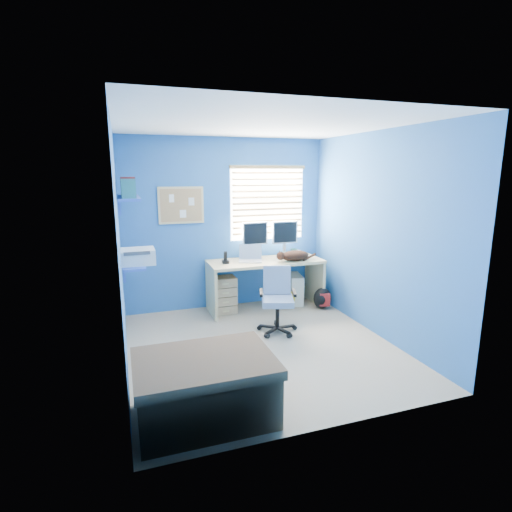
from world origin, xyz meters
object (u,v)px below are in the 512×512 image
object	(u,v)px
laptop	(250,254)
office_chair	(277,308)
tower_pc	(295,289)
desk	(265,285)
cat	(295,256)

from	to	relation	value
laptop	office_chair	world-z (taller)	laptop
laptop	tower_pc	bearing A→B (deg)	26.52
desk	laptop	world-z (taller)	laptop
desk	cat	world-z (taller)	cat
tower_pc	office_chair	bearing A→B (deg)	-113.70
desk	office_chair	distance (m)	0.87
office_chair	cat	bearing A→B (deg)	51.61
desk	office_chair	bearing A→B (deg)	-99.83
laptop	office_chair	distance (m)	1.01
desk	cat	bearing A→B (deg)	-23.24
desk	tower_pc	distance (m)	0.56
laptop	cat	distance (m)	0.65
laptop	desk	bearing A→B (deg)	19.71
office_chair	tower_pc	bearing A→B (deg)	54.92
desk	tower_pc	xyz separation A→B (m)	(0.53, 0.10, -0.14)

